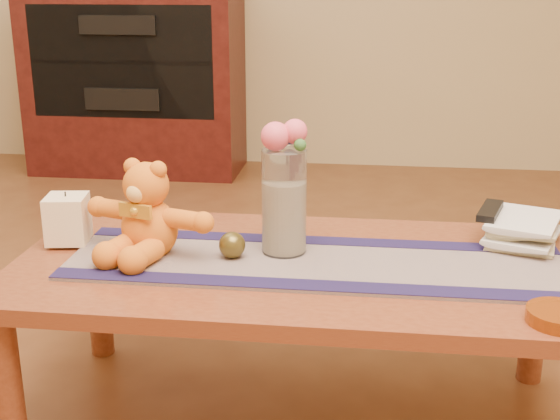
# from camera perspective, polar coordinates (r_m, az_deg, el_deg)

# --- Properties ---
(floor) EXTENTS (5.50, 5.50, 0.00)m
(floor) POSITION_cam_1_polar(r_m,az_deg,el_deg) (2.02, 1.46, -15.88)
(floor) COLOR brown
(floor) RESTS_ON ground
(coffee_table_top) EXTENTS (1.40, 0.70, 0.04)m
(coffee_table_top) POSITION_cam_1_polar(r_m,az_deg,el_deg) (1.82, 1.57, -4.56)
(coffee_table_top) COLOR #602A17
(coffee_table_top) RESTS_ON floor
(table_leg_fl) EXTENTS (0.07, 0.07, 0.41)m
(table_leg_fl) POSITION_cam_1_polar(r_m,az_deg,el_deg) (1.85, -20.24, -13.24)
(table_leg_fl) COLOR #602A17
(table_leg_fl) RESTS_ON floor
(table_leg_bl) EXTENTS (0.07, 0.07, 0.41)m
(table_leg_bl) POSITION_cam_1_polar(r_m,az_deg,el_deg) (2.31, -13.82, -6.11)
(table_leg_bl) COLOR #602A17
(table_leg_bl) RESTS_ON floor
(table_leg_br) EXTENTS (0.07, 0.07, 0.41)m
(table_leg_br) POSITION_cam_1_polar(r_m,az_deg,el_deg) (2.22, 19.09, -7.63)
(table_leg_br) COLOR #602A17
(table_leg_br) RESTS_ON floor
(persian_runner) EXTENTS (1.20, 0.35, 0.01)m
(persian_runner) POSITION_cam_1_polar(r_m,az_deg,el_deg) (1.79, 2.75, -4.09)
(persian_runner) COLOR #191D46
(persian_runner) RESTS_ON coffee_table_top
(runner_border_near) EXTENTS (1.20, 0.06, 0.00)m
(runner_border_near) POSITION_cam_1_polar(r_m,az_deg,el_deg) (1.66, 2.38, -5.79)
(runner_border_near) COLOR #19143C
(runner_border_near) RESTS_ON persian_runner
(runner_border_far) EXTENTS (1.20, 0.06, 0.00)m
(runner_border_far) POSITION_cam_1_polar(r_m,az_deg,el_deg) (1.93, 3.08, -2.36)
(runner_border_far) COLOR #19143C
(runner_border_far) RESTS_ON persian_runner
(teddy_bear) EXTENTS (0.40, 0.36, 0.22)m
(teddy_bear) POSITION_cam_1_polar(r_m,az_deg,el_deg) (1.84, -10.10, 0.06)
(teddy_bear) COLOR orange
(teddy_bear) RESTS_ON persian_runner
(pillar_candle) EXTENTS (0.12, 0.12, 0.12)m
(pillar_candle) POSITION_cam_1_polar(r_m,az_deg,el_deg) (1.98, -16.06, -0.66)
(pillar_candle) COLOR #FFE7BB
(pillar_candle) RESTS_ON persian_runner
(candle_wick) EXTENTS (0.00, 0.00, 0.01)m
(candle_wick) POSITION_cam_1_polar(r_m,az_deg,el_deg) (1.96, -16.23, 1.19)
(candle_wick) COLOR black
(candle_wick) RESTS_ON pillar_candle
(glass_vase) EXTENTS (0.11, 0.11, 0.26)m
(glass_vase) POSITION_cam_1_polar(r_m,az_deg,el_deg) (1.81, 0.32, 0.64)
(glass_vase) COLOR silver
(glass_vase) RESTS_ON persian_runner
(potpourri_fill) EXTENTS (0.09, 0.09, 0.18)m
(potpourri_fill) POSITION_cam_1_polar(r_m,az_deg,el_deg) (1.82, 0.32, -0.53)
(potpourri_fill) COLOR beige
(potpourri_fill) RESTS_ON glass_vase
(rose_left) EXTENTS (0.07, 0.07, 0.07)m
(rose_left) POSITION_cam_1_polar(r_m,az_deg,el_deg) (1.76, -0.36, 5.70)
(rose_left) COLOR #F0546D
(rose_left) RESTS_ON glass_vase
(rose_right) EXTENTS (0.06, 0.06, 0.06)m
(rose_right) POSITION_cam_1_polar(r_m,az_deg,el_deg) (1.77, 1.16, 6.08)
(rose_right) COLOR #F0546D
(rose_right) RESTS_ON glass_vase
(blue_flower_back) EXTENTS (0.04, 0.04, 0.04)m
(blue_flower_back) POSITION_cam_1_polar(r_m,az_deg,el_deg) (1.80, 0.78, 5.75)
(blue_flower_back) COLOR #4A53A0
(blue_flower_back) RESTS_ON glass_vase
(blue_flower_side) EXTENTS (0.04, 0.04, 0.04)m
(blue_flower_side) POSITION_cam_1_polar(r_m,az_deg,el_deg) (1.80, -0.55, 5.44)
(blue_flower_side) COLOR #4A53A0
(blue_flower_side) RESTS_ON glass_vase
(leaf_sprig) EXTENTS (0.03, 0.03, 0.03)m
(leaf_sprig) POSITION_cam_1_polar(r_m,az_deg,el_deg) (1.75, 1.56, 5.03)
(leaf_sprig) COLOR #33662D
(leaf_sprig) RESTS_ON glass_vase
(bronze_ball) EXTENTS (0.07, 0.07, 0.07)m
(bronze_ball) POSITION_cam_1_polar(r_m,az_deg,el_deg) (1.81, -3.71, -2.71)
(bronze_ball) COLOR #4F441A
(bronze_ball) RESTS_ON persian_runner
(book_bottom) EXTENTS (0.22, 0.26, 0.02)m
(book_bottom) POSITION_cam_1_polar(r_m,az_deg,el_deg) (2.02, 15.76, -1.98)
(book_bottom) COLOR beige
(book_bottom) RESTS_ON coffee_table_top
(book_lower) EXTENTS (0.24, 0.27, 0.02)m
(book_lower) POSITION_cam_1_polar(r_m,az_deg,el_deg) (2.01, 15.93, -1.53)
(book_lower) COLOR beige
(book_lower) RESTS_ON book_bottom
(book_upper) EXTENTS (0.21, 0.25, 0.02)m
(book_upper) POSITION_cam_1_polar(r_m,az_deg,el_deg) (2.02, 15.70, -0.92)
(book_upper) COLOR beige
(book_upper) RESTS_ON book_lower
(book_top) EXTENTS (0.23, 0.27, 0.02)m
(book_top) POSITION_cam_1_polar(r_m,az_deg,el_deg) (2.00, 16.00, -0.48)
(book_top) COLOR beige
(book_top) RESTS_ON book_upper
(tv_remote) EXTENTS (0.09, 0.17, 0.02)m
(tv_remote) POSITION_cam_1_polar(r_m,az_deg,el_deg) (1.99, 15.89, -0.05)
(tv_remote) COLOR black
(tv_remote) RESTS_ON book_top
(amber_dish) EXTENTS (0.15, 0.15, 0.03)m
(amber_dish) POSITION_cam_1_polar(r_m,az_deg,el_deg) (1.60, 20.73, -7.68)
(amber_dish) COLOR #BF5914
(amber_dish) RESTS_ON coffee_table_top
(media_cabinet) EXTENTS (1.20, 0.50, 1.10)m
(media_cabinet) POSITION_cam_1_polar(r_m,az_deg,el_deg) (4.41, -11.06, 10.05)
(media_cabinet) COLOR black
(media_cabinet) RESTS_ON floor
(cabinet_cavity) EXTENTS (1.02, 0.03, 0.61)m
(cabinet_cavity) POSITION_cam_1_polar(r_m,az_deg,el_deg) (4.18, -12.15, 11.08)
(cabinet_cavity) COLOR black
(cabinet_cavity) RESTS_ON media_cabinet
(cabinet_shelf) EXTENTS (1.02, 0.20, 0.02)m
(cabinet_shelf) POSITION_cam_1_polar(r_m,az_deg,el_deg) (4.26, -11.77, 11.23)
(cabinet_shelf) COLOR black
(cabinet_shelf) RESTS_ON media_cabinet
(stereo_upper) EXTENTS (0.42, 0.28, 0.10)m
(stereo_upper) POSITION_cam_1_polar(r_m,az_deg,el_deg) (4.26, -11.86, 13.90)
(stereo_upper) COLOR black
(stereo_upper) RESTS_ON media_cabinet
(stereo_lower) EXTENTS (0.42, 0.28, 0.12)m
(stereo_lower) POSITION_cam_1_polar(r_m,az_deg,el_deg) (4.30, -11.52, 8.64)
(stereo_lower) COLOR black
(stereo_lower) RESTS_ON media_cabinet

